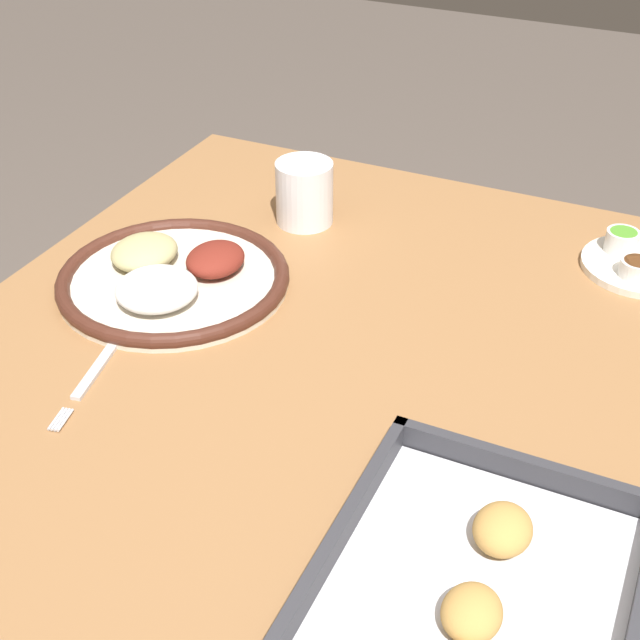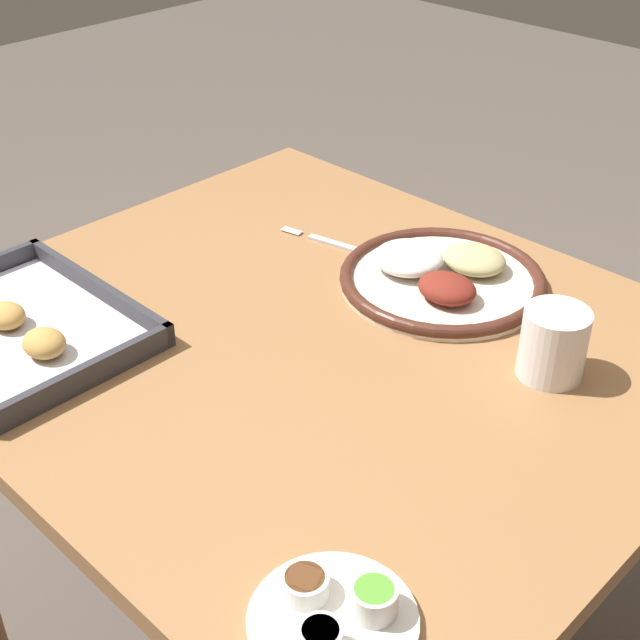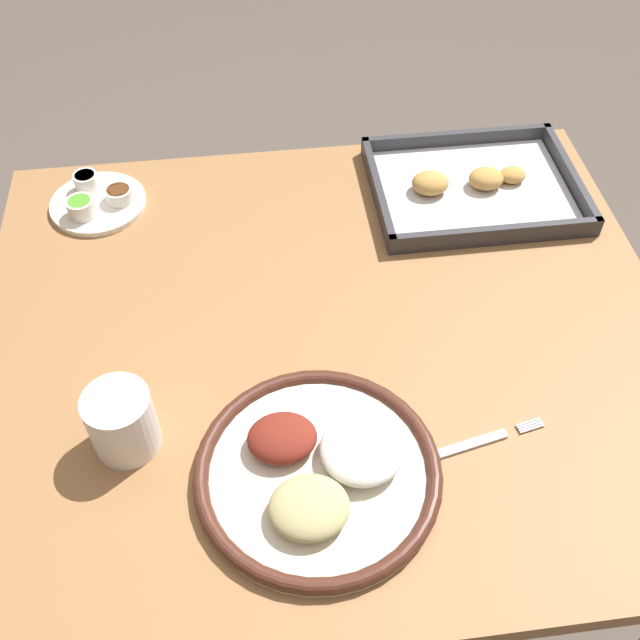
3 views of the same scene
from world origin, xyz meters
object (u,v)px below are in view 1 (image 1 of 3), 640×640
at_px(fork, 98,367).
at_px(baking_tray, 474,600).
at_px(dinner_plate, 172,277).
at_px(drinking_cup, 304,193).

bearing_deg(fork, baking_tray, 62.25).
height_order(dinner_plate, fork, dinner_plate).
relative_size(baking_tray, drinking_cup, 3.71).
distance_m(fork, baking_tray, 0.51).
bearing_deg(dinner_plate, drinking_cup, 161.35).
distance_m(dinner_plate, baking_tray, 0.60).
bearing_deg(fork, drinking_cup, 159.72).
height_order(fork, drinking_cup, drinking_cup).
xyz_separation_m(fork, drinking_cup, (-0.42, 0.06, 0.04)).
distance_m(fork, drinking_cup, 0.43).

